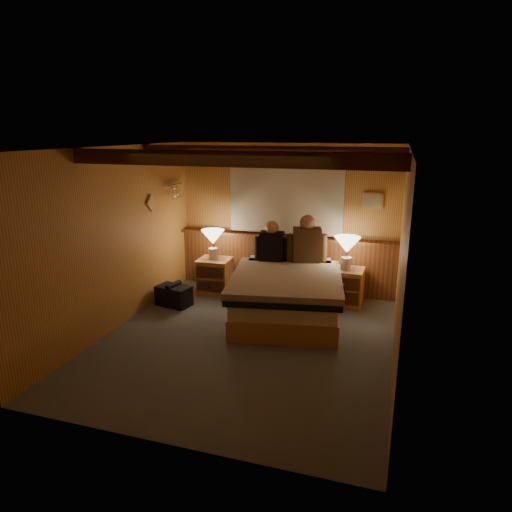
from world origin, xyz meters
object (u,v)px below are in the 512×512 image
at_px(lamp_right, 347,247).
at_px(person_right, 307,242).
at_px(duffel_bag, 174,295).
at_px(nightstand_right, 346,286).
at_px(lamp_left, 213,239).
at_px(nightstand_left, 215,276).
at_px(person_left, 272,244).
at_px(bed, 286,295).

relative_size(lamp_right, person_right, 0.69).
bearing_deg(person_right, duffel_bag, -173.79).
relative_size(nightstand_right, duffel_bag, 1.00).
height_order(lamp_left, duffel_bag, lamp_left).
xyz_separation_m(nightstand_left, nightstand_right, (2.12, 0.11, -0.00)).
xyz_separation_m(nightstand_right, person_left, (-1.13, -0.19, 0.63)).
relative_size(bed, nightstand_left, 3.79).
xyz_separation_m(lamp_right, person_left, (-1.12, -0.14, -0.01)).
relative_size(lamp_left, lamp_right, 0.95).
xyz_separation_m(person_right, duffel_bag, (-1.88, -0.76, -0.79)).
distance_m(bed, lamp_left, 1.64).
height_order(lamp_left, person_left, person_left).
bearing_deg(duffel_bag, nightstand_left, 74.53).
height_order(person_left, person_right, person_right).
height_order(bed, nightstand_right, bed).
distance_m(nightstand_right, person_left, 1.31).
distance_m(person_right, duffel_bag, 2.18).
bearing_deg(lamp_right, nightstand_right, 74.61).
distance_m(lamp_left, duffel_bag, 1.11).
distance_m(person_left, duffel_bag, 1.69).
distance_m(bed, person_left, 0.91).
relative_size(nightstand_left, lamp_left, 1.16).
bearing_deg(duffel_bag, lamp_right, 29.11).
height_order(nightstand_right, person_right, person_right).
distance_m(nightstand_right, lamp_right, 0.64).
bearing_deg(lamp_left, duffel_bag, -116.14).
bearing_deg(nightstand_left, lamp_right, -0.15).
relative_size(nightstand_left, duffel_bag, 1.01).
bearing_deg(person_left, lamp_right, 0.88).
xyz_separation_m(bed, nightstand_left, (-1.37, 0.68, -0.06)).
bearing_deg(bed, person_right, 68.84).
relative_size(bed, person_left, 3.33).
height_order(nightstand_right, duffel_bag, nightstand_right).
relative_size(lamp_left, person_left, 0.76).
relative_size(bed, duffel_bag, 3.83).
bearing_deg(person_left, person_right, 4.28).
relative_size(nightstand_left, nightstand_right, 1.01).
height_order(bed, duffel_bag, bed).
bearing_deg(person_left, nightstand_left, 169.06).
relative_size(lamp_right, duffel_bag, 0.91).
bearing_deg(lamp_right, bed, -134.76).
xyz_separation_m(bed, nightstand_right, (0.75, 0.79, -0.06)).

